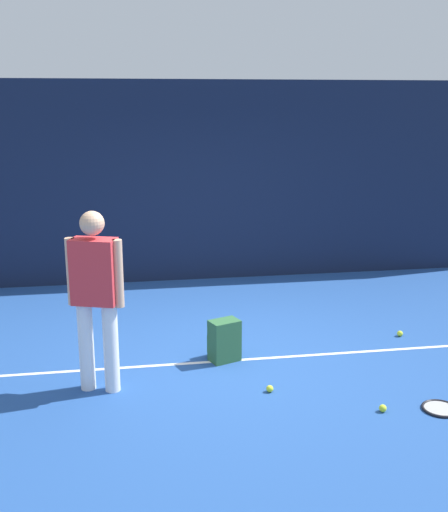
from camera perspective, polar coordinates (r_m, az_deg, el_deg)
name	(u,v)px	position (r m, az deg, el deg)	size (l,w,h in m)	color
ground_plane	(230,356)	(6.62, 0.56, -9.27)	(12.00, 12.00, 0.00)	#234C93
back_fence	(196,183)	(9.12, -2.65, 6.81)	(10.00, 0.10, 2.93)	#141E38
court_line	(232,360)	(6.52, 0.73, -9.64)	(9.00, 0.05, 0.00)	white
tennis_player	(96,291)	(5.69, -11.79, -3.19)	(0.51, 0.34, 1.70)	white
tennis_racket	(443,410)	(5.87, 19.62, -13.26)	(0.43, 0.63, 0.03)	black
backpack	(224,341)	(6.46, -0.03, -7.86)	(0.35, 0.35, 0.44)	#2D6038
tennis_ball_near_player	(383,408)	(5.70, 14.48, -13.48)	(0.07, 0.07, 0.07)	#CCE033
tennis_ball_by_fence	(270,389)	(5.88, 4.26, -12.14)	(0.07, 0.07, 0.07)	#CCE033
tennis_ball_mid_court	(400,334)	(7.42, 15.97, -6.91)	(0.07, 0.07, 0.07)	#CCE033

